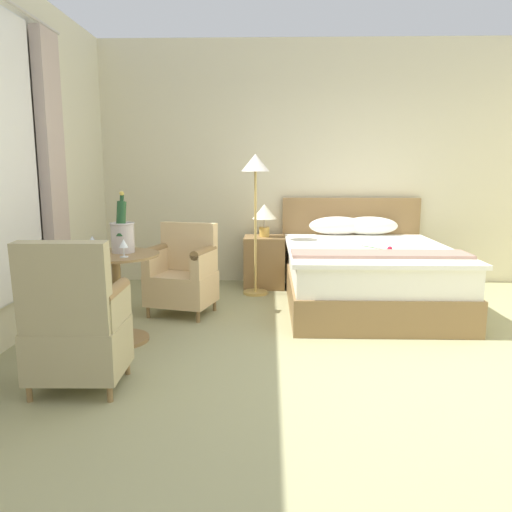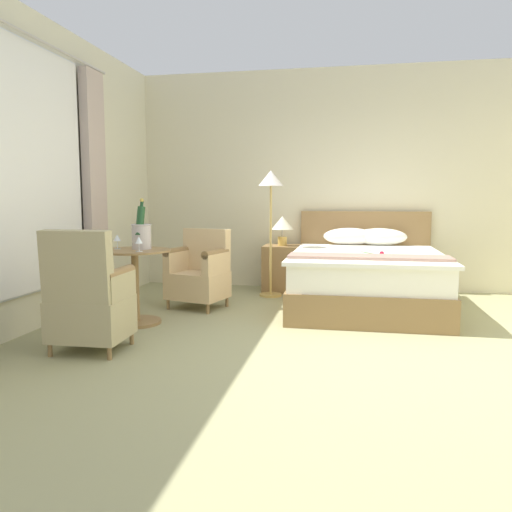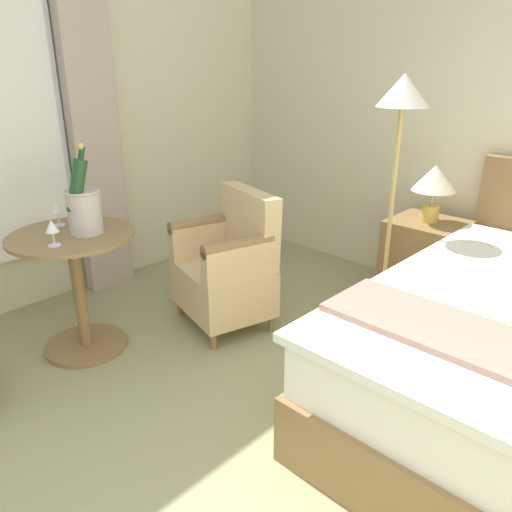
{
  "view_description": "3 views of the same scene",
  "coord_description": "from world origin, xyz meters",
  "px_view_note": "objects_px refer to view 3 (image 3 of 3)",
  "views": [
    {
      "loc": [
        -0.74,
        -3.41,
        1.41
      ],
      "look_at": [
        -0.85,
        0.96,
        0.65
      ],
      "focal_mm": 35.0,
      "sensor_mm": 36.0,
      "label": 1
    },
    {
      "loc": [
        0.09,
        -4.0,
        1.23
      ],
      "look_at": [
        -0.85,
        0.96,
        0.65
      ],
      "focal_mm": 35.0,
      "sensor_mm": 36.0,
      "label": 2
    },
    {
      "loc": [
        0.6,
        -0.67,
        1.65
      ],
      "look_at": [
        -0.9,
        0.91,
        0.79
      ],
      "focal_mm": 35.0,
      "sensor_mm": 36.0,
      "label": 3
    }
  ],
  "objects_px": {
    "bedside_lamp": "(434,182)",
    "armchair_by_window": "(228,267)",
    "side_table_round": "(78,286)",
    "wine_glass_near_bucket": "(58,208)",
    "floor_lamp_brass": "(400,124)",
    "wine_glass_near_edge": "(52,228)",
    "nightstand": "(423,262)",
    "champagne_bucket": "(83,206)"
  },
  "relations": [
    {
      "from": "bedside_lamp",
      "to": "armchair_by_window",
      "type": "bearing_deg",
      "value": -124.07
    },
    {
      "from": "side_table_round",
      "to": "wine_glass_near_bucket",
      "type": "bearing_deg",
      "value": 170.78
    },
    {
      "from": "floor_lamp_brass",
      "to": "armchair_by_window",
      "type": "height_order",
      "value": "floor_lamp_brass"
    },
    {
      "from": "side_table_round",
      "to": "armchair_by_window",
      "type": "distance_m",
      "value": 0.92
    },
    {
      "from": "wine_glass_near_edge",
      "to": "armchair_by_window",
      "type": "height_order",
      "value": "armchair_by_window"
    },
    {
      "from": "wine_glass_near_edge",
      "to": "armchair_by_window",
      "type": "distance_m",
      "value": 1.11
    },
    {
      "from": "nightstand",
      "to": "champagne_bucket",
      "type": "bearing_deg",
      "value": -120.72
    },
    {
      "from": "floor_lamp_brass",
      "to": "wine_glass_near_bucket",
      "type": "relative_size",
      "value": 10.99
    },
    {
      "from": "nightstand",
      "to": "wine_glass_near_bucket",
      "type": "distance_m",
      "value": 2.46
    },
    {
      "from": "floor_lamp_brass",
      "to": "champagne_bucket",
      "type": "bearing_deg",
      "value": -123.89
    },
    {
      "from": "nightstand",
      "to": "floor_lamp_brass",
      "type": "distance_m",
      "value": 1.05
    },
    {
      "from": "bedside_lamp",
      "to": "floor_lamp_brass",
      "type": "relative_size",
      "value": 0.25
    },
    {
      "from": "floor_lamp_brass",
      "to": "wine_glass_near_edge",
      "type": "xyz_separation_m",
      "value": [
        -0.97,
        -1.78,
        -0.45
      ]
    },
    {
      "from": "champagne_bucket",
      "to": "armchair_by_window",
      "type": "bearing_deg",
      "value": 64.9
    },
    {
      "from": "wine_glass_near_edge",
      "to": "floor_lamp_brass",
      "type": "bearing_deg",
      "value": 61.32
    },
    {
      "from": "floor_lamp_brass",
      "to": "side_table_round",
      "type": "xyz_separation_m",
      "value": [
        -1.09,
        -1.63,
        -0.87
      ]
    },
    {
      "from": "wine_glass_near_edge",
      "to": "armchair_by_window",
      "type": "bearing_deg",
      "value": 73.89
    },
    {
      "from": "bedside_lamp",
      "to": "side_table_round",
      "type": "distance_m",
      "value": 2.37
    },
    {
      "from": "wine_glass_near_bucket",
      "to": "side_table_round",
      "type": "bearing_deg",
      "value": -9.22
    },
    {
      "from": "bedside_lamp",
      "to": "wine_glass_near_edge",
      "type": "distance_m",
      "value": 2.4
    },
    {
      "from": "nightstand",
      "to": "champagne_bucket",
      "type": "xyz_separation_m",
      "value": [
        -1.14,
        -1.92,
        0.59
      ]
    },
    {
      "from": "wine_glass_near_edge",
      "to": "armchair_by_window",
      "type": "relative_size",
      "value": 0.16
    },
    {
      "from": "side_table_round",
      "to": "wine_glass_near_bucket",
      "type": "height_order",
      "value": "wine_glass_near_bucket"
    },
    {
      "from": "wine_glass_near_bucket",
      "to": "wine_glass_near_edge",
      "type": "xyz_separation_m",
      "value": [
        0.31,
        -0.18,
        -0.0
      ]
    },
    {
      "from": "champagne_bucket",
      "to": "armchair_by_window",
      "type": "distance_m",
      "value": 0.97
    },
    {
      "from": "wine_glass_near_edge",
      "to": "bedside_lamp",
      "type": "bearing_deg",
      "value": 63.48
    },
    {
      "from": "bedside_lamp",
      "to": "armchair_by_window",
      "type": "distance_m",
      "value": 1.49
    },
    {
      "from": "nightstand",
      "to": "wine_glass_near_edge",
      "type": "xyz_separation_m",
      "value": [
        -1.07,
        -2.14,
        0.53
      ]
    },
    {
      "from": "wine_glass_near_bucket",
      "to": "armchair_by_window",
      "type": "bearing_deg",
      "value": 53.47
    },
    {
      "from": "nightstand",
      "to": "wine_glass_near_edge",
      "type": "height_order",
      "value": "wine_glass_near_edge"
    },
    {
      "from": "champagne_bucket",
      "to": "wine_glass_near_bucket",
      "type": "bearing_deg",
      "value": -170.1
    },
    {
      "from": "nightstand",
      "to": "wine_glass_near_bucket",
      "type": "relative_size",
      "value": 4.27
    },
    {
      "from": "side_table_round",
      "to": "wine_glass_near_bucket",
      "type": "distance_m",
      "value": 0.47
    },
    {
      "from": "nightstand",
      "to": "champagne_bucket",
      "type": "height_order",
      "value": "champagne_bucket"
    },
    {
      "from": "side_table_round",
      "to": "champagne_bucket",
      "type": "height_order",
      "value": "champagne_bucket"
    },
    {
      "from": "nightstand",
      "to": "wine_glass_near_bucket",
      "type": "xyz_separation_m",
      "value": [
        -1.38,
        -1.96,
        0.53
      ]
    },
    {
      "from": "champagne_bucket",
      "to": "wine_glass_near_edge",
      "type": "distance_m",
      "value": 0.24
    },
    {
      "from": "floor_lamp_brass",
      "to": "champagne_bucket",
      "type": "xyz_separation_m",
      "value": [
        -1.04,
        -1.55,
        -0.39
      ]
    },
    {
      "from": "bedside_lamp",
      "to": "champagne_bucket",
      "type": "relative_size",
      "value": 0.78
    },
    {
      "from": "side_table_round",
      "to": "armchair_by_window",
      "type": "relative_size",
      "value": 0.83
    },
    {
      "from": "nightstand",
      "to": "bedside_lamp",
      "type": "distance_m",
      "value": 0.58
    },
    {
      "from": "armchair_by_window",
      "to": "nightstand",
      "type": "bearing_deg",
      "value": 55.93
    }
  ]
}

